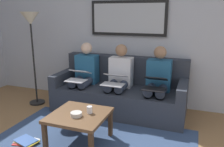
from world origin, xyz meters
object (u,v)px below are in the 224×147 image
object	(u,v)px
bowl	(76,114)
standing_lamp	(31,29)
framed_mirror	(128,18)
cup	(90,110)
couch	(120,92)
laptop_black	(155,83)
person_left	(158,80)
magazine_stack	(26,141)
coffee_table	(79,118)
laptop_silver	(114,79)
person_middle	(119,77)
person_right	(85,73)
laptop_white	(78,75)

from	to	relation	value
bowl	standing_lamp	xyz separation A→B (m)	(1.40, -1.02, 0.94)
framed_mirror	cup	distance (m)	1.89
couch	laptop_black	distance (m)	0.77
person_left	magazine_stack	xyz separation A→B (m)	(1.44, 1.40, -0.58)
coffee_table	bowl	size ratio (longest dim) A/B	4.87
bowl	laptop_black	size ratio (longest dim) A/B	0.36
person_left	magazine_stack	distance (m)	2.09
coffee_table	laptop_black	distance (m)	1.24
bowl	cup	bearing A→B (deg)	-129.28
framed_mirror	magazine_stack	bearing A→B (deg)	66.58
framed_mirror	bowl	bearing A→B (deg)	85.01
laptop_silver	magazine_stack	distance (m)	1.53
person_middle	standing_lamp	bearing A→B (deg)	7.31
couch	cup	distance (m)	1.16
couch	coffee_table	distance (m)	1.23
cup	laptop_silver	distance (m)	0.86
standing_lamp	framed_mirror	bearing A→B (deg)	-157.06
person_right	magazine_stack	world-z (taller)	person_right
cup	person_left	size ratio (longest dim) A/B	0.08
cup	standing_lamp	distance (m)	1.98
person_middle	cup	bearing A→B (deg)	88.29
person_right	couch	bearing A→B (deg)	-173.87
bowl	laptop_white	size ratio (longest dim) A/B	0.37
coffee_table	magazine_stack	distance (m)	0.77
laptop_black	laptop_white	bearing A→B (deg)	0.15
person_middle	person_right	bearing A→B (deg)	0.00
laptop_silver	person_left	bearing A→B (deg)	-159.65
person_right	laptop_white	bearing A→B (deg)	90.00
bowl	person_left	bearing A→B (deg)	-122.74
framed_mirror	laptop_silver	xyz separation A→B (m)	(0.00, 0.69, -0.92)
person_middle	magazine_stack	xyz separation A→B (m)	(0.80, 1.40, -0.58)
framed_mirror	standing_lamp	world-z (taller)	framed_mirror
framed_mirror	coffee_table	xyz separation A→B (m)	(0.15, 1.61, -1.19)
cup	person_middle	bearing A→B (deg)	-91.71
person_right	standing_lamp	distance (m)	1.20
bowl	standing_lamp	bearing A→B (deg)	-36.14
laptop_white	magazine_stack	size ratio (longest dim) A/B	1.12
person_middle	standing_lamp	distance (m)	1.74
framed_mirror	standing_lamp	bearing A→B (deg)	22.94
laptop_black	magazine_stack	bearing A→B (deg)	39.03
couch	person_left	xyz separation A→B (m)	(-0.64, 0.07, 0.30)
couch	bowl	size ratio (longest dim) A/B	15.42
couch	laptop_black	bearing A→B (deg)	155.13
coffee_table	standing_lamp	size ratio (longest dim) A/B	0.42
couch	laptop_silver	size ratio (longest dim) A/B	6.09
framed_mirror	laptop_silver	world-z (taller)	framed_mirror
cup	laptop_black	distance (m)	1.10
magazine_stack	bowl	bearing A→B (deg)	-165.15
couch	coffee_table	xyz separation A→B (m)	(0.15, 1.22, 0.04)
laptop_white	laptop_black	bearing A→B (deg)	-179.85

